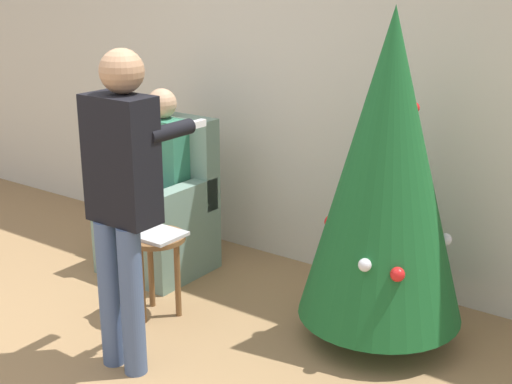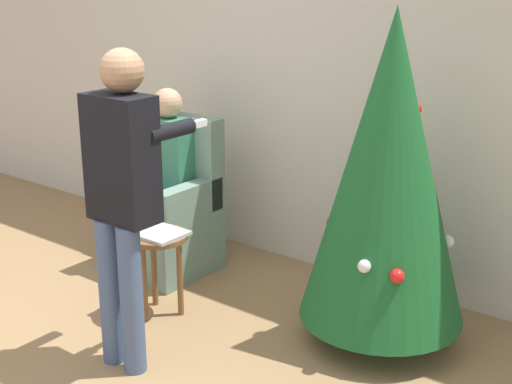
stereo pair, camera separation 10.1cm
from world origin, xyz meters
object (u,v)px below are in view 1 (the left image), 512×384
armchair (161,217)px  side_stool (156,251)px  christmas_tree (387,169)px  person_standing (123,187)px  person_seated (157,174)px

armchair → side_stool: (0.47, -0.55, 0.05)m
christmas_tree → person_standing: size_ratio=1.11×
armchair → side_stool: size_ratio=2.05×
person_standing → side_stool: 0.79m
person_standing → side_stool: person_standing is taller
person_seated → person_standing: size_ratio=0.76×
christmas_tree → side_stool: christmas_tree is taller
person_seated → person_standing: 1.28m
person_standing → person_seated: bearing=126.4°
person_standing → side_stool: size_ratio=3.22×
christmas_tree → side_stool: 1.45m
christmas_tree → person_seated: (-1.68, -0.02, -0.31)m
christmas_tree → person_seated: 1.70m
person_seated → side_stool: 0.75m
armchair → side_stool: armchair is taller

